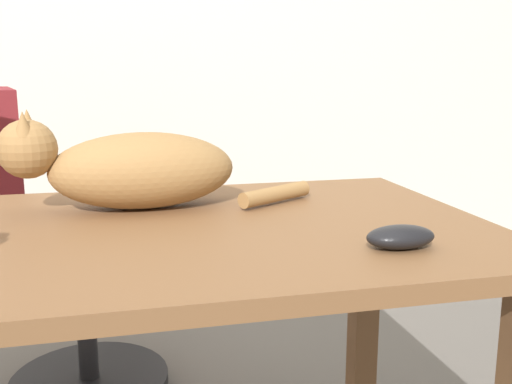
% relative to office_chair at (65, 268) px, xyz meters
% --- Properties ---
extents(desk, '(1.62, 0.72, 0.71)m').
position_rel_office_chair_xyz_m(desk, '(-0.00, -0.75, 0.21)').
color(desk, brown).
rests_on(desk, ground_plane).
extents(office_chair, '(0.49, 0.48, 0.93)m').
position_rel_office_chair_xyz_m(office_chair, '(0.00, 0.00, 0.00)').
color(office_chair, black).
rests_on(office_chair, ground_plane).
extents(cat, '(0.61, 0.20, 0.20)m').
position_rel_office_chair_xyz_m(cat, '(0.19, -0.59, 0.39)').
color(cat, olive).
rests_on(cat, desk).
extents(computer_mouse, '(0.11, 0.06, 0.04)m').
position_rel_office_chair_xyz_m(computer_mouse, '(0.58, -0.96, 0.32)').
color(computer_mouse, black).
rests_on(computer_mouse, desk).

